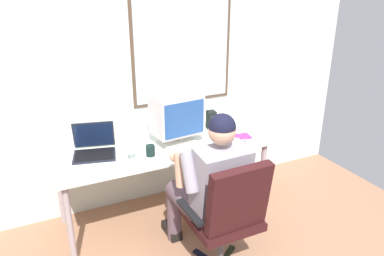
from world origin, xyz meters
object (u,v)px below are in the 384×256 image
at_px(crt_monitor, 177,115).
at_px(cd_case, 243,136).
at_px(person_seated, 210,184).
at_px(laptop, 94,146).
at_px(coffee_mug, 150,151).
at_px(wine_glass, 131,150).
at_px(office_chair, 229,213).
at_px(desk, 163,151).
at_px(desk_speaker, 211,120).

xyz_separation_m(crt_monitor, cd_case, (0.60, -0.15, -0.25)).
xyz_separation_m(person_seated, laptop, (-0.69, 0.76, 0.13)).
relative_size(crt_monitor, coffee_mug, 4.79).
relative_size(laptop, wine_glass, 2.85).
xyz_separation_m(office_chair, coffee_mug, (-0.29, 0.78, 0.20)).
relative_size(office_chair, person_seated, 0.78).
bearing_deg(person_seated, office_chair, -88.72).
bearing_deg(cd_case, laptop, 169.65).
height_order(crt_monitor, laptop, crt_monitor).
relative_size(desk, desk_speaker, 10.32).
bearing_deg(cd_case, office_chair, -127.55).
bearing_deg(coffee_mug, person_seated, -60.78).
xyz_separation_m(crt_monitor, coffee_mug, (-0.30, -0.16, -0.21)).
bearing_deg(desk_speaker, desk, -165.03).
xyz_separation_m(laptop, wine_glass, (0.24, -0.28, 0.04)).
relative_size(laptop, coffee_mug, 4.38).
height_order(wine_glass, coffee_mug, wine_glass).
height_order(office_chair, laptop, office_chair).
xyz_separation_m(desk, wine_glass, (-0.34, -0.19, 0.17)).
relative_size(person_seated, crt_monitor, 2.87).
relative_size(person_seated, laptop, 3.14).
xyz_separation_m(laptop, coffee_mug, (0.40, -0.25, -0.02)).
relative_size(desk_speaker, coffee_mug, 1.99).
bearing_deg(wine_glass, desk_speaker, 20.62).
relative_size(laptop, desk_speaker, 2.20).
bearing_deg(desk_speaker, coffee_mug, -156.93).
bearing_deg(wine_glass, desk, 29.09).
relative_size(crt_monitor, laptop, 1.09).
bearing_deg(person_seated, coffee_mug, 119.22).
bearing_deg(cd_case, person_seated, -139.55).
bearing_deg(office_chair, crt_monitor, 89.26).
relative_size(wine_glass, desk_speaker, 0.77).
bearing_deg(desk, wine_glass, -150.91).
bearing_deg(crt_monitor, laptop, 172.65).
height_order(desk, office_chair, office_chair).
xyz_separation_m(office_chair, cd_case, (0.61, 0.79, 0.16)).
distance_m(laptop, wine_glass, 0.36).
height_order(desk, laptop, laptop).
bearing_deg(coffee_mug, crt_monitor, 27.32).
xyz_separation_m(wine_glass, desk_speaker, (0.90, 0.34, -0.01)).
relative_size(person_seated, cd_case, 7.94).
bearing_deg(desk, office_chair, -82.55).
relative_size(office_chair, desk_speaker, 5.38).
xyz_separation_m(person_seated, coffee_mug, (-0.29, 0.51, 0.11)).
distance_m(office_chair, coffee_mug, 0.86).
bearing_deg(cd_case, wine_glass, -177.97).
bearing_deg(desk_speaker, person_seated, -118.32).
xyz_separation_m(desk_speaker, coffee_mug, (-0.73, -0.31, -0.05)).
bearing_deg(desk, coffee_mug, -136.45).
bearing_deg(wine_glass, person_seated, -46.76).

